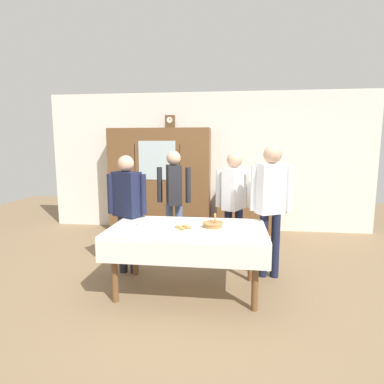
# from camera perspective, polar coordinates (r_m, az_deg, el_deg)

# --- Properties ---
(ground_plane) EXTENTS (12.00, 12.00, 0.00)m
(ground_plane) POSITION_cam_1_polar(r_m,az_deg,el_deg) (4.13, -0.36, -15.87)
(ground_plane) COLOR #846B4C
(ground_plane) RESTS_ON ground
(back_wall) EXTENTS (6.40, 0.10, 2.70)m
(back_wall) POSITION_cam_1_polar(r_m,az_deg,el_deg) (6.41, 2.73, 5.35)
(back_wall) COLOR silver
(back_wall) RESTS_ON ground
(dining_table) EXTENTS (1.78, 1.03, 0.76)m
(dining_table) POSITION_cam_1_polar(r_m,az_deg,el_deg) (3.68, -0.85, -7.93)
(dining_table) COLOR brown
(dining_table) RESTS_ON ground
(wall_cabinet) EXTENTS (1.95, 0.46, 2.00)m
(wall_cabinet) POSITION_cam_1_polar(r_m,az_deg,el_deg) (6.28, -5.72, 2.08)
(wall_cabinet) COLOR brown
(wall_cabinet) RESTS_ON ground
(mantel_clock) EXTENTS (0.18, 0.11, 0.24)m
(mantel_clock) POSITION_cam_1_polar(r_m,az_deg,el_deg) (6.21, -3.93, 12.40)
(mantel_clock) COLOR brown
(mantel_clock) RESTS_ON wall_cabinet
(bookshelf_low) EXTENTS (1.03, 0.35, 0.82)m
(bookshelf_low) POSITION_cam_1_polar(r_m,az_deg,el_deg) (6.28, 9.26, -3.47)
(bookshelf_low) COLOR brown
(bookshelf_low) RESTS_ON ground
(book_stack) EXTENTS (0.19, 0.23, 0.12)m
(book_stack) POSITION_cam_1_polar(r_m,az_deg,el_deg) (6.20, 9.36, 0.75)
(book_stack) COLOR #2D5184
(book_stack) RESTS_ON bookshelf_low
(tea_cup_near_right) EXTENTS (0.13, 0.13, 0.06)m
(tea_cup_near_right) POSITION_cam_1_polar(r_m,az_deg,el_deg) (3.46, 6.06, -6.87)
(tea_cup_near_right) COLOR white
(tea_cup_near_right) RESTS_ON dining_table
(tea_cup_mid_right) EXTENTS (0.13, 0.13, 0.06)m
(tea_cup_mid_right) POSITION_cam_1_polar(r_m,az_deg,el_deg) (3.86, -2.33, -5.22)
(tea_cup_mid_right) COLOR white
(tea_cup_mid_right) RESTS_ON dining_table
(tea_cup_far_right) EXTENTS (0.13, 0.13, 0.06)m
(tea_cup_far_right) POSITION_cam_1_polar(r_m,az_deg,el_deg) (3.88, -6.30, -5.23)
(tea_cup_far_right) COLOR white
(tea_cup_far_right) RESTS_ON dining_table
(tea_cup_back_edge) EXTENTS (0.13, 0.13, 0.06)m
(tea_cup_back_edge) POSITION_cam_1_polar(r_m,az_deg,el_deg) (3.49, -10.82, -6.87)
(tea_cup_back_edge) COLOR white
(tea_cup_back_edge) RESTS_ON dining_table
(tea_cup_far_left) EXTENTS (0.13, 0.13, 0.06)m
(tea_cup_far_left) POSITION_cam_1_polar(r_m,az_deg,el_deg) (3.83, -9.24, -5.45)
(tea_cup_far_left) COLOR silver
(tea_cup_far_left) RESTS_ON dining_table
(tea_cup_front_edge) EXTENTS (0.13, 0.13, 0.06)m
(tea_cup_front_edge) POSITION_cam_1_polar(r_m,az_deg,el_deg) (3.34, 4.44, -7.48)
(tea_cup_front_edge) COLOR silver
(tea_cup_front_edge) RESTS_ON dining_table
(bread_basket) EXTENTS (0.24, 0.24, 0.16)m
(bread_basket) POSITION_cam_1_polar(r_m,az_deg,el_deg) (3.70, 3.72, -5.75)
(bread_basket) COLOR #9E7542
(bread_basket) RESTS_ON dining_table
(pastry_plate) EXTENTS (0.28, 0.28, 0.05)m
(pastry_plate) POSITION_cam_1_polar(r_m,az_deg,el_deg) (3.59, -1.64, -6.50)
(pastry_plate) COLOR white
(pastry_plate) RESTS_ON dining_table
(spoon_center) EXTENTS (0.12, 0.02, 0.01)m
(spoon_center) POSITION_cam_1_polar(r_m,az_deg,el_deg) (3.37, 2.16, -7.69)
(spoon_center) COLOR silver
(spoon_center) RESTS_ON dining_table
(spoon_far_left) EXTENTS (0.12, 0.02, 0.01)m
(spoon_far_left) POSITION_cam_1_polar(r_m,az_deg,el_deg) (4.02, -10.63, -5.17)
(spoon_far_left) COLOR silver
(spoon_far_left) RESTS_ON dining_table
(person_by_cabinet) EXTENTS (0.52, 0.40, 1.61)m
(person_by_cabinet) POSITION_cam_1_polar(r_m,az_deg,el_deg) (4.88, -3.25, -0.11)
(person_by_cabinet) COLOR slate
(person_by_cabinet) RESTS_ON ground
(person_behind_table_left) EXTENTS (0.52, 0.34, 1.57)m
(person_behind_table_left) POSITION_cam_1_polar(r_m,az_deg,el_deg) (4.26, -11.51, -1.94)
(person_behind_table_left) COLOR #232328
(person_behind_table_left) RESTS_ON ground
(person_beside_shelf) EXTENTS (0.52, 0.35, 1.70)m
(person_beside_shelf) POSITION_cam_1_polar(r_m,az_deg,el_deg) (4.14, 13.90, -1.02)
(person_beside_shelf) COLOR #191E38
(person_beside_shelf) RESTS_ON ground
(person_near_right_end) EXTENTS (0.52, 0.41, 1.60)m
(person_near_right_end) POSITION_cam_1_polar(r_m,az_deg,el_deg) (4.56, 7.48, -0.85)
(person_near_right_end) COLOR #191E38
(person_near_right_end) RESTS_ON ground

